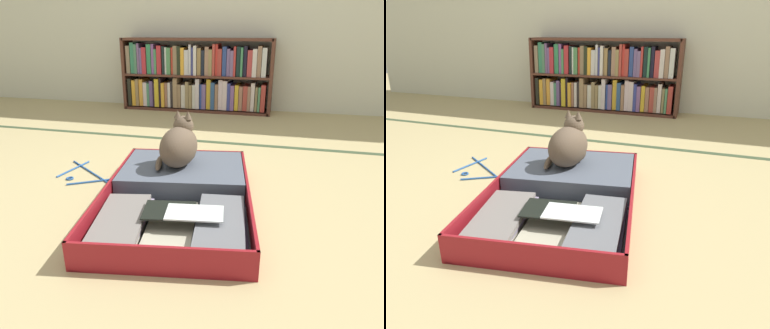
# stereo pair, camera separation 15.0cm
# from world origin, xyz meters

# --- Properties ---
(ground_plane) EXTENTS (10.00, 10.00, 0.00)m
(ground_plane) POSITION_xyz_m (0.00, 0.00, 0.00)
(ground_plane) COLOR tan
(tatami_border) EXTENTS (4.80, 0.05, 0.00)m
(tatami_border) POSITION_xyz_m (0.00, 1.22, 0.00)
(tatami_border) COLOR #384A2F
(tatami_border) RESTS_ON ground_plane
(bookshelf) EXTENTS (1.47, 0.25, 0.69)m
(bookshelf) POSITION_xyz_m (-0.28, 2.25, 0.33)
(bookshelf) COLOR #563024
(bookshelf) RESTS_ON ground_plane
(open_suitcase) EXTENTS (0.78, 1.06, 0.11)m
(open_suitcase) POSITION_xyz_m (0.12, 0.28, 0.05)
(open_suitcase) COLOR maroon
(open_suitcase) RESTS_ON ground_plane
(black_cat) EXTENTS (0.24, 0.28, 0.27)m
(black_cat) POSITION_xyz_m (0.08, 0.44, 0.22)
(black_cat) COLOR brown
(black_cat) RESTS_ON open_suitcase
(clothes_hanger) EXTENTS (0.40, 0.34, 0.01)m
(clothes_hanger) POSITION_xyz_m (-0.48, 0.45, 0.01)
(clothes_hanger) COLOR #25559F
(clothes_hanger) RESTS_ON ground_plane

